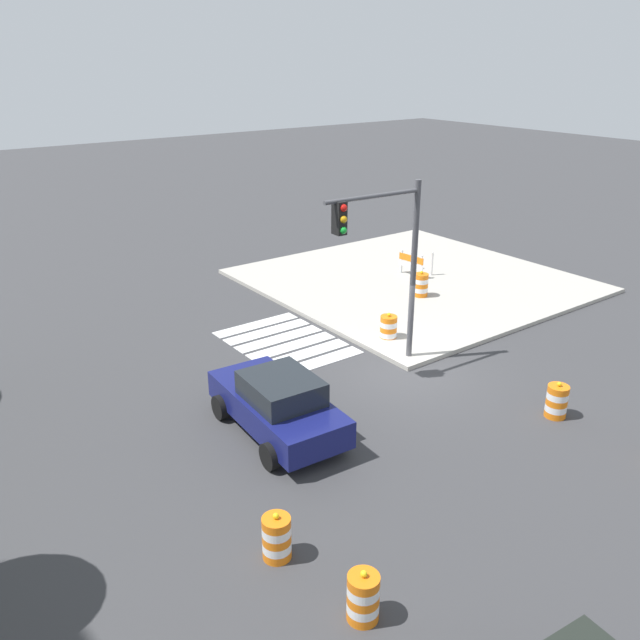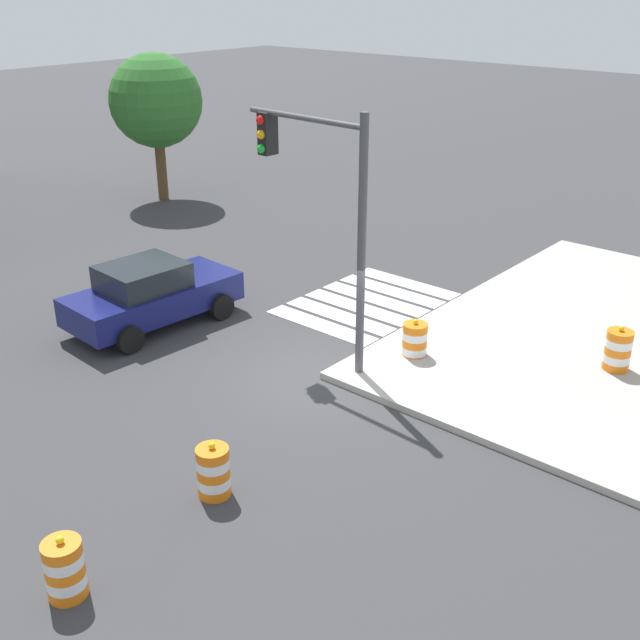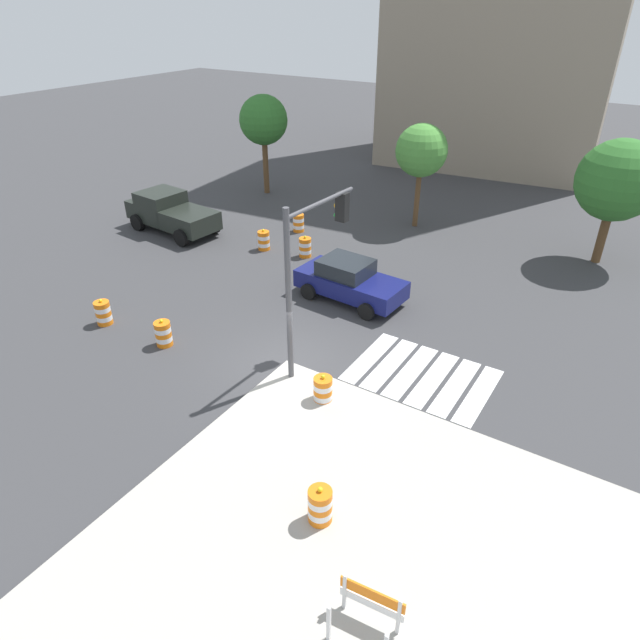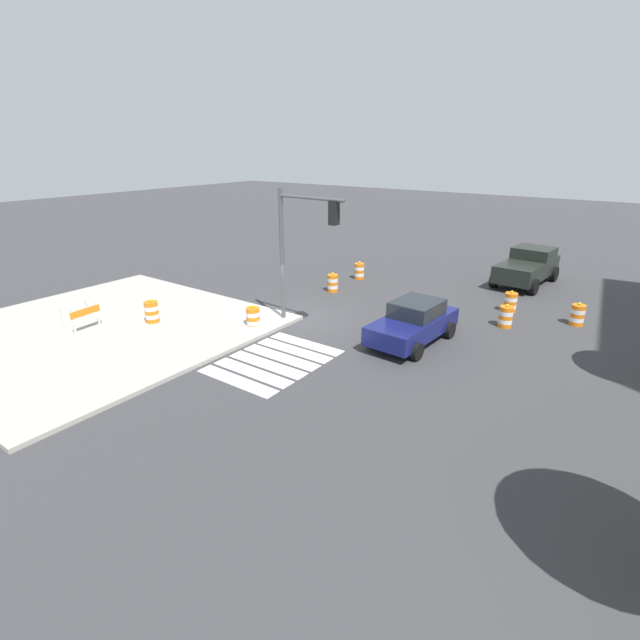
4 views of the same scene
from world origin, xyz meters
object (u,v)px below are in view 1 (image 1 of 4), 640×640
(traffic_barrel_crosswalk_end, at_px, (277,538))
(traffic_barrel_lane_center, at_px, (388,329))
(traffic_barrel_near_corner, at_px, (363,597))
(traffic_barrel_median_far, at_px, (557,401))
(traffic_barrel_on_sidewalk, at_px, (421,285))
(traffic_light_pole, at_px, (385,245))
(construction_barricade, at_px, (413,262))
(sports_car, at_px, (278,404))

(traffic_barrel_crosswalk_end, distance_m, traffic_barrel_lane_center, 10.65)
(traffic_barrel_near_corner, distance_m, traffic_barrel_lane_center, 11.76)
(traffic_barrel_near_corner, height_order, traffic_barrel_median_far, same)
(traffic_barrel_on_sidewalk, relative_size, traffic_light_pole, 0.19)
(construction_barricade, bearing_deg, traffic_barrel_lane_center, 129.27)
(traffic_barrel_crosswalk_end, relative_size, traffic_barrel_on_sidewalk, 1.00)
(traffic_barrel_near_corner, height_order, traffic_barrel_lane_center, same)
(traffic_barrel_on_sidewalk, bearing_deg, traffic_barrel_lane_center, 121.37)
(construction_barricade, bearing_deg, traffic_barrel_on_sidewalk, 142.41)
(traffic_barrel_near_corner, relative_size, traffic_barrel_median_far, 1.00)
(traffic_barrel_crosswalk_end, height_order, construction_barricade, construction_barricade)
(sports_car, distance_m, traffic_barrel_lane_center, 6.60)
(traffic_barrel_crosswalk_end, height_order, traffic_barrel_median_far, same)
(traffic_barrel_lane_center, relative_size, traffic_light_pole, 0.19)
(traffic_barrel_median_far, bearing_deg, sports_car, 59.57)
(traffic_barrel_crosswalk_end, xyz_separation_m, traffic_barrel_median_far, (0.04, -8.82, 0.00))
(traffic_barrel_near_corner, height_order, construction_barricade, construction_barricade)
(sports_car, xyz_separation_m, traffic_barrel_on_sidewalk, (4.86, -9.79, -0.21))
(traffic_barrel_lane_center, height_order, construction_barricade, construction_barricade)
(construction_barricade, bearing_deg, traffic_barrel_crosswalk_end, 127.66)
(sports_car, relative_size, traffic_barrel_median_far, 4.32)
(traffic_barrel_crosswalk_end, relative_size, construction_barricade, 0.78)
(construction_barricade, bearing_deg, traffic_barrel_near_corner, 133.50)
(traffic_barrel_crosswalk_end, height_order, traffic_barrel_on_sidewalk, traffic_barrel_on_sidewalk)
(traffic_barrel_median_far, bearing_deg, traffic_barrel_near_corner, 104.22)
(sports_car, distance_m, construction_barricade, 13.35)
(traffic_barrel_median_far, xyz_separation_m, construction_barricade, (10.67, -5.06, 0.27))
(traffic_barrel_near_corner, height_order, traffic_light_pole, traffic_light_pole)
(traffic_barrel_lane_center, xyz_separation_m, traffic_barrel_on_sidewalk, (2.27, -3.72, 0.15))
(traffic_barrel_median_far, distance_m, traffic_barrel_on_sidewalk, 9.25)
(sports_car, xyz_separation_m, traffic_light_pole, (1.18, -4.48, 3.10))
(sports_car, bearing_deg, traffic_barrel_near_corner, 160.23)
(traffic_barrel_median_far, relative_size, construction_barricade, 0.78)
(traffic_light_pole, bearing_deg, traffic_barrel_median_far, -159.28)
(traffic_barrel_near_corner, bearing_deg, traffic_barrel_lane_center, -44.03)
(traffic_barrel_median_far, relative_size, traffic_barrel_on_sidewalk, 1.00)
(traffic_barrel_crosswalk_end, bearing_deg, traffic_barrel_on_sidewalk, -54.91)
(traffic_barrel_on_sidewalk, bearing_deg, traffic_barrel_median_far, 158.12)
(traffic_barrel_lane_center, distance_m, construction_barricade, 6.89)
(traffic_barrel_crosswalk_end, relative_size, traffic_light_pole, 0.19)
(traffic_barrel_median_far, xyz_separation_m, traffic_barrel_lane_center, (6.31, 0.28, 0.00))
(traffic_barrel_near_corner, bearing_deg, traffic_barrel_median_far, -75.78)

